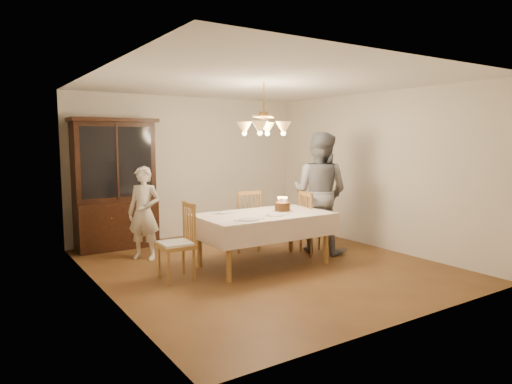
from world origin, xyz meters
TOP-DOWN VIEW (x-y plane):
  - ground at (0.00, 0.00)m, footprint 5.00×5.00m
  - room_shell at (0.00, 0.00)m, footprint 5.00×5.00m
  - dining_table at (0.00, 0.00)m, footprint 1.90×1.10m
  - china_hutch at (-1.46, 2.25)m, footprint 1.38×0.54m
  - chair_far_side at (0.25, 0.91)m, footprint 0.50×0.48m
  - chair_left_end at (-1.33, 0.04)m, footprint 0.44×0.46m
  - chair_right_end at (1.06, 0.11)m, footprint 0.50×0.52m
  - elderly_woman at (-1.31, 1.29)m, footprint 0.60×0.61m
  - adult_in_grey at (1.22, 0.19)m, footprint 1.07×1.16m
  - birthday_cake at (0.32, -0.01)m, footprint 0.30×0.30m
  - place_setting_near_left at (-0.45, -0.33)m, footprint 0.42×0.27m
  - place_setting_near_right at (0.06, -0.22)m, footprint 0.41×0.26m
  - place_setting_far_left at (-0.44, 0.32)m, footprint 0.38×0.23m
  - chandelier at (-0.00, -0.00)m, footprint 0.62×0.62m

SIDE VIEW (x-z plane):
  - ground at x=0.00m, z-range 0.00..0.00m
  - chair_far_side at x=0.25m, z-range -0.06..0.94m
  - chair_right_end at x=1.06m, z-range -0.06..0.94m
  - chair_left_end at x=-1.33m, z-range -0.05..0.95m
  - dining_table at x=0.00m, z-range 0.30..1.06m
  - elderly_woman at x=-1.31m, z-range 0.00..1.42m
  - place_setting_far_left at x=-0.44m, z-range 0.76..0.77m
  - place_setting_near_right at x=0.06m, z-range 0.76..0.77m
  - place_setting_near_left at x=-0.45m, z-range 0.76..0.77m
  - birthday_cake at x=0.32m, z-range 0.71..0.93m
  - adult_in_grey at x=1.22m, z-range 0.00..1.93m
  - china_hutch at x=-1.46m, z-range -0.04..2.12m
  - room_shell at x=0.00m, z-range -0.92..4.08m
  - chandelier at x=0.00m, z-range 1.61..2.34m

